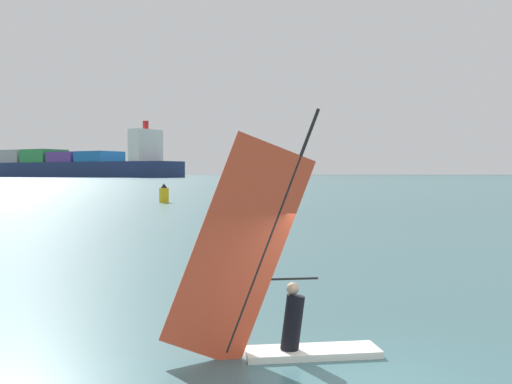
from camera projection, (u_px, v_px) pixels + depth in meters
The scene contains 4 objects.
windsurfer at pixel (275, 297), 10.37m from camera, with size 3.77×1.57×4.46m.
cargo_ship at pixel (71, 165), 457.05m from camera, with size 191.96×96.37×39.51m.
distant_headland at pixel (264, 166), 1299.00m from camera, with size 981.20×327.52×37.23m, color #60665B.
channel_buoy at pixel (164, 194), 64.48m from camera, with size 1.04×1.04×2.08m.
Camera 1 is at (-0.00, -9.07, 3.20)m, focal length 42.04 mm.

